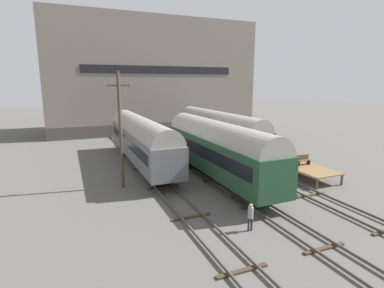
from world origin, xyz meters
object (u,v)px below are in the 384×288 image
(bench, at_px, (303,159))
(train_car_grey, at_px, (141,138))
(utility_pole, at_px, (120,129))
(train_car_maroon, at_px, (218,129))
(train_car_green, at_px, (217,147))
(person_worker, at_px, (251,215))

(bench, bearing_deg, train_car_grey, 144.80)
(bench, xyz_separation_m, utility_pole, (-15.87, 3.01, 3.32))
(train_car_maroon, bearing_deg, train_car_green, -117.70)
(train_car_maroon, bearing_deg, train_car_grey, -169.11)
(bench, xyz_separation_m, person_worker, (-10.42, -7.22, -0.49))
(train_car_maroon, xyz_separation_m, bench, (3.13, -10.97, -1.41))
(train_car_maroon, xyz_separation_m, utility_pole, (-12.74, -7.97, 1.90))
(train_car_grey, bearing_deg, bench, -35.20)
(train_car_green, relative_size, utility_pole, 1.77)
(train_car_green, distance_m, bench, 8.31)
(train_car_maroon, relative_size, train_car_grey, 0.97)
(train_car_green, xyz_separation_m, train_car_grey, (-4.88, 7.42, -0.11))
(train_car_grey, bearing_deg, utility_pole, -116.07)
(bench, height_order, utility_pole, utility_pole)
(train_car_green, bearing_deg, bench, -11.82)
(train_car_maroon, height_order, utility_pole, utility_pole)
(train_car_maroon, bearing_deg, utility_pole, -147.98)
(person_worker, bearing_deg, train_car_grey, 98.62)
(train_car_grey, height_order, utility_pole, utility_pole)
(utility_pole, bearing_deg, train_car_maroon, 32.02)
(bench, relative_size, utility_pole, 0.15)
(train_car_maroon, relative_size, utility_pole, 1.97)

